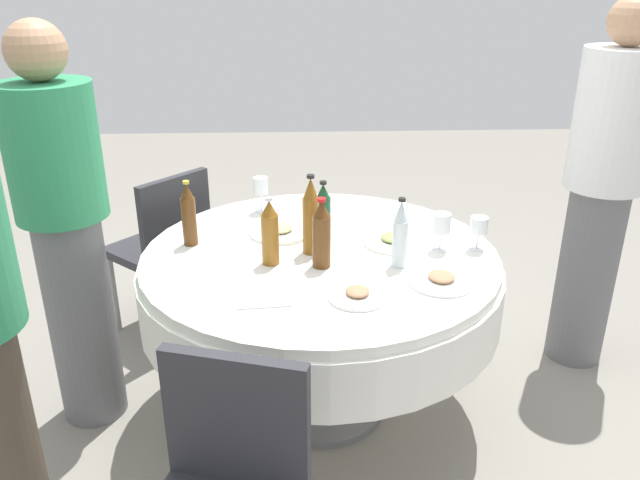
# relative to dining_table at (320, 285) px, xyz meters

# --- Properties ---
(ground_plane) EXTENTS (10.00, 10.00, 0.00)m
(ground_plane) POSITION_rel_dining_table_xyz_m (0.00, 0.00, -0.59)
(ground_plane) COLOR gray
(dining_table) EXTENTS (1.43, 1.43, 0.74)m
(dining_table) POSITION_rel_dining_table_xyz_m (0.00, 0.00, 0.00)
(dining_table) COLOR white
(dining_table) RESTS_ON ground_plane
(bottle_amber_inner) EXTENTS (0.07, 0.07, 0.32)m
(bottle_amber_inner) POSITION_rel_dining_table_xyz_m (0.00, -0.04, 0.30)
(bottle_amber_inner) COLOR #8C5619
(bottle_amber_inner) RESTS_ON dining_table
(bottle_dark_green_far) EXTENTS (0.06, 0.06, 0.26)m
(bottle_dark_green_far) POSITION_rel_dining_table_xyz_m (-0.09, 0.02, 0.27)
(bottle_dark_green_far) COLOR #194728
(bottle_dark_green_far) RESTS_ON dining_table
(bottle_brown_south) EXTENTS (0.07, 0.07, 0.27)m
(bottle_brown_south) POSITION_rel_dining_table_xyz_m (0.13, 0.00, 0.27)
(bottle_brown_south) COLOR #593314
(bottle_brown_south) RESTS_ON dining_table
(bottle_amber_north) EXTENTS (0.07, 0.07, 0.26)m
(bottle_amber_north) POSITION_rel_dining_table_xyz_m (0.09, -0.19, 0.27)
(bottle_amber_north) COLOR #8C5619
(bottle_amber_north) RESTS_ON dining_table
(bottle_clear_right) EXTENTS (0.06, 0.06, 0.27)m
(bottle_clear_right) POSITION_rel_dining_table_xyz_m (0.13, 0.29, 0.27)
(bottle_clear_right) COLOR silver
(bottle_clear_right) RESTS_ON dining_table
(bottle_brown_east) EXTENTS (0.06, 0.06, 0.27)m
(bottle_brown_east) POSITION_rel_dining_table_xyz_m (-0.10, -0.52, 0.27)
(bottle_brown_east) COLOR #593314
(bottle_brown_east) RESTS_ON dining_table
(wine_glass_north) EXTENTS (0.07, 0.07, 0.16)m
(wine_glass_north) POSITION_rel_dining_table_xyz_m (-0.46, -0.25, 0.26)
(wine_glass_north) COLOR white
(wine_glass_north) RESTS_ON dining_table
(wine_glass_right) EXTENTS (0.07, 0.07, 0.15)m
(wine_glass_right) POSITION_rel_dining_table_xyz_m (0.00, 0.47, 0.26)
(wine_glass_right) COLOR white
(wine_glass_right) RESTS_ON dining_table
(wine_glass_east) EXTENTS (0.07, 0.07, 0.14)m
(wine_glass_east) POSITION_rel_dining_table_xyz_m (-0.00, 0.62, 0.24)
(wine_glass_east) COLOR white
(wine_glass_east) RESTS_ON dining_table
(plate_west) EXTENTS (0.24, 0.24, 0.04)m
(plate_west) POSITION_rel_dining_table_xyz_m (-0.07, 0.30, 0.16)
(plate_west) COLOR white
(plate_west) RESTS_ON dining_table
(plate_outer) EXTENTS (0.20, 0.20, 0.04)m
(plate_outer) POSITION_rel_dining_table_xyz_m (0.38, 0.11, 0.16)
(plate_outer) COLOR white
(plate_outer) RESTS_ON dining_table
(plate_mid) EXTENTS (0.26, 0.26, 0.04)m
(plate_mid) POSITION_rel_dining_table_xyz_m (-0.19, -0.16, 0.16)
(plate_mid) COLOR white
(plate_mid) RESTS_ON dining_table
(plate_near) EXTENTS (0.23, 0.23, 0.04)m
(plate_near) POSITION_rel_dining_table_xyz_m (0.28, 0.42, 0.16)
(plate_near) COLOR white
(plate_near) RESTS_ON dining_table
(spoon_far) EXTENTS (0.03, 0.18, 0.00)m
(spoon_far) POSITION_rel_dining_table_xyz_m (0.43, -0.20, 0.15)
(spoon_far) COLOR silver
(spoon_far) RESTS_ON dining_table
(spoon_south) EXTENTS (0.18, 0.05, 0.00)m
(spoon_south) POSITION_rel_dining_table_xyz_m (-0.54, 0.06, 0.15)
(spoon_south) COLOR silver
(spoon_south) RESTS_ON dining_table
(knife_north) EXTENTS (0.06, 0.18, 0.00)m
(knife_north) POSITION_rel_dining_table_xyz_m (-0.28, 0.15, 0.15)
(knife_north) COLOR silver
(knife_north) RESTS_ON dining_table
(person_inner) EXTENTS (0.34, 0.34, 1.67)m
(person_inner) POSITION_rel_dining_table_xyz_m (-0.35, 1.27, 0.29)
(person_inner) COLOR slate
(person_inner) RESTS_ON ground_plane
(person_far) EXTENTS (0.34, 0.34, 1.62)m
(person_far) POSITION_rel_dining_table_xyz_m (-0.02, -0.97, 0.25)
(person_far) COLOR slate
(person_far) RESTS_ON ground_plane
(chair_rear) EXTENTS (0.56, 0.56, 0.87)m
(chair_rear) POSITION_rel_dining_table_xyz_m (-0.65, -0.74, -0.07)
(chair_rear) COLOR #2D2D33
(chair_rear) RESTS_ON ground_plane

